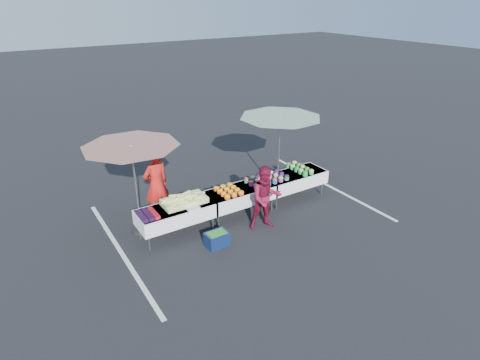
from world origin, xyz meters
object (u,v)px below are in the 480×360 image
table_left (176,213)px  table_right (294,179)px  vendor (156,184)px  umbrella_right (280,124)px  storage_bin (217,239)px  umbrella_left (132,154)px  table_center (240,195)px  customer (266,198)px

table_left → table_right: same height
vendor → umbrella_right: bearing=159.4°
table_right → umbrella_right: 1.60m
storage_bin → umbrella_left: bearing=127.9°
table_right → vendor: 3.82m
vendor → umbrella_left: umbrella_left is taller
table_center → table_right: 1.80m
table_left → umbrella_left: 1.73m
table_center → customer: (0.19, -0.87, 0.23)m
umbrella_left → storage_bin: size_ratio=5.23×
table_left → storage_bin: table_left is taller
storage_bin → table_center: bearing=35.6°
umbrella_left → umbrella_right: size_ratio=0.97×
table_center → storage_bin: bearing=-142.8°
table_left → vendor: 1.06m
table_center → customer: size_ratio=1.14×
table_right → umbrella_left: (-4.30, 0.61, 1.46)m
table_right → vendor: size_ratio=0.97×
table_center → vendor: size_ratio=0.97×
umbrella_left → umbrella_right: umbrella_right is taller
table_left → umbrella_right: 3.77m
table_right → table_left: bearing=180.0°
vendor → umbrella_right: size_ratio=0.67×
vendor → umbrella_right: 3.70m
customer → umbrella_right: (1.43, 1.37, 1.28)m
table_left → umbrella_right: umbrella_right is taller
table_left → umbrella_right: size_ratio=0.65×
umbrella_right → table_right: bearing=-70.2°
vendor → umbrella_left: bearing=18.4°
table_right → customer: 1.84m
table_left → vendor: (-0.07, 0.99, 0.38)m
table_right → customer: customer is taller
table_left → customer: size_ratio=1.14×
vendor → umbrella_left: size_ratio=0.69×
umbrella_right → vendor: bearing=172.1°
vendor → storage_bin: size_ratio=3.62×
table_left → customer: 2.18m
table_center → customer: bearing=-77.5°
table_right → storage_bin: table_right is taller
vendor → customer: vendor is taller
table_center → table_left: bearing=180.0°
table_center → umbrella_left: (-2.50, 0.61, 1.46)m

